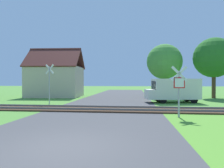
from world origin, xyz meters
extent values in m
plane|color=#4C8433|center=(0.00, 0.00, 0.00)|extent=(160.00, 160.00, 0.00)
cube|color=#424244|center=(0.00, 2.00, 0.00)|extent=(7.76, 80.00, 0.01)
cube|color=#422D1E|center=(0.00, 8.09, 0.05)|extent=(60.00, 2.60, 0.10)
cube|color=slate|center=(0.00, 8.81, 0.16)|extent=(60.00, 0.08, 0.12)
cube|color=slate|center=(0.00, 7.37, 0.16)|extent=(60.00, 0.08, 0.12)
cylinder|color=#9E9EA5|center=(4.60, 5.72, 1.28)|extent=(0.10, 0.10, 2.56)
cube|color=red|center=(4.60, 5.65, 1.92)|extent=(0.60, 0.05, 0.60)
cube|color=white|center=(4.60, 5.63, 1.92)|extent=(0.49, 0.03, 0.49)
cube|color=white|center=(4.60, 5.65, 2.41)|extent=(0.88, 0.06, 0.88)
cube|color=white|center=(4.60, 5.65, 2.41)|extent=(0.88, 0.06, 0.88)
cylinder|color=#9E9EA5|center=(-5.20, 10.97, 1.66)|extent=(0.09, 0.09, 3.31)
cube|color=white|center=(-5.18, 11.03, 3.06)|extent=(0.86, 0.25, 0.88)
cube|color=white|center=(-5.18, 11.03, 3.06)|extent=(0.86, 0.25, 0.88)
cube|color=#C6B293|center=(-8.10, 19.56, 1.94)|extent=(6.71, 5.53, 3.89)
cube|color=#562823|center=(-8.03, 18.26, 5.03)|extent=(6.90, 3.33, 2.64)
cube|color=#562823|center=(-8.18, 20.85, 5.03)|extent=(6.90, 3.33, 2.64)
cube|color=brown|center=(-6.34, 19.65, 5.25)|extent=(0.53, 0.53, 1.10)
cylinder|color=#513823|center=(5.93, 20.12, 1.42)|extent=(0.47, 0.47, 2.84)
sphere|color=#478E38|center=(5.93, 20.12, 4.49)|extent=(4.41, 4.41, 4.41)
cylinder|color=#513823|center=(11.64, 19.49, 1.53)|extent=(0.45, 0.45, 3.06)
sphere|color=#286B23|center=(11.64, 19.49, 4.85)|extent=(4.77, 4.77, 4.77)
cube|color=silver|center=(6.02, 13.73, 1.29)|extent=(4.45, 2.54, 1.90)
cube|color=silver|center=(3.60, 13.34, 0.79)|extent=(0.98, 1.89, 0.90)
cube|color=#19232D|center=(3.97, 13.40, 1.62)|extent=(0.29, 1.60, 0.85)
cube|color=navy|center=(5.87, 14.67, 0.96)|extent=(3.73, 0.61, 0.16)
cylinder|color=black|center=(4.49, 14.27, 0.34)|extent=(0.70, 0.28, 0.68)
cylinder|color=black|center=(4.74, 12.73, 0.34)|extent=(0.70, 0.28, 0.68)
cylinder|color=black|center=(7.31, 14.72, 0.34)|extent=(0.70, 0.28, 0.68)
cylinder|color=black|center=(7.56, 13.18, 0.34)|extent=(0.70, 0.28, 0.68)
camera|label=1|loc=(2.13, -5.64, 1.98)|focal=32.00mm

